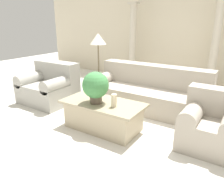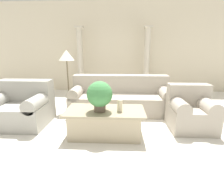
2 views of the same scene
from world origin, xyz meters
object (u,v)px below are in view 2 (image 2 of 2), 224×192
coffee_table (105,122)px  floor_lamp (67,59)px  sofa_long (120,97)px  loveseat (21,106)px  armchair (190,110)px  potted_plant (100,95)px

coffee_table → floor_lamp: floor_lamp is taller
sofa_long → coffee_table: bearing=-101.3°
loveseat → armchair: (3.49, -0.06, -0.00)m
sofa_long → loveseat: bearing=-157.1°
potted_plant → armchair: (1.75, 0.48, -0.42)m
coffee_table → loveseat: bearing=165.9°
loveseat → potted_plant: 1.87m
sofa_long → loveseat: (-2.09, -0.88, 0.02)m
sofa_long → armchair: (1.40, -0.95, 0.01)m
loveseat → coffee_table: bearing=-14.1°
coffee_table → armchair: 1.72m
potted_plant → loveseat: bearing=162.6°
potted_plant → armchair: bearing=15.5°
floor_lamp → sofa_long: bearing=0.9°
sofa_long → loveseat: size_ratio=2.14×
sofa_long → floor_lamp: 1.63m
sofa_long → armchair: 1.69m
sofa_long → armchair: sofa_long is taller
potted_plant → armchair: size_ratio=0.62×
coffee_table → floor_lamp: bearing=128.5°
loveseat → armchair: size_ratio=1.33×
coffee_table → armchair: size_ratio=1.64×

